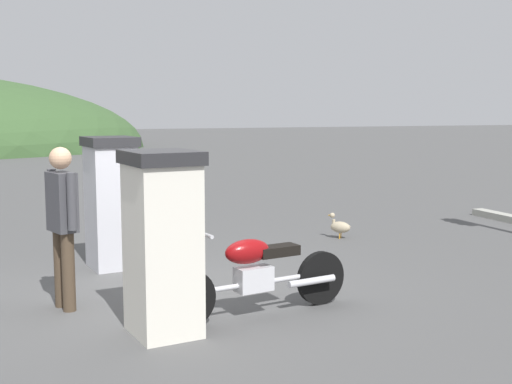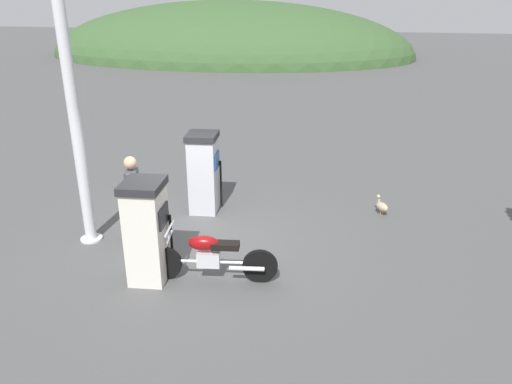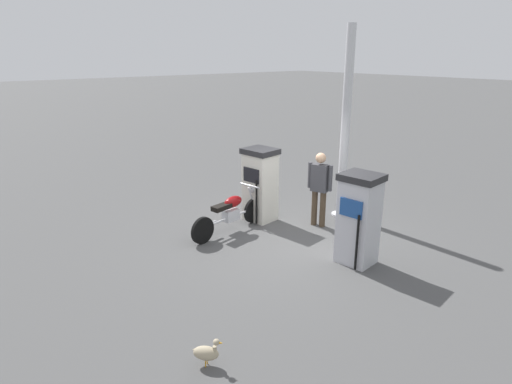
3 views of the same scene
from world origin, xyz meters
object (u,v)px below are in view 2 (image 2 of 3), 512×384
Objects in this scene: motorcycle_near_pump at (210,256)px; wandering_duck at (382,206)px; fuel_pump_far at (204,172)px; attendant_person at (133,194)px; fuel_pump_near at (147,231)px; canopy_support_pole at (77,133)px.

wandering_duck is (2.70, 3.20, -0.25)m from motorcycle_near_pump.
fuel_pump_far reaches higher than wandering_duck.
fuel_pump_far reaches higher than attendant_person.
fuel_pump_near is 0.81× the size of motorcycle_near_pump.
wandering_duck is (3.65, 3.36, -0.65)m from fuel_pump_near.
attendant_person is (-1.71, 0.95, 0.51)m from motorcycle_near_pump.
fuel_pump_far is (0.00, 2.75, 0.01)m from fuel_pump_near.
attendant_person is at bearing 124.53° from fuel_pump_near.
motorcycle_near_pump is at bearing -17.80° from canopy_support_pole.
motorcycle_near_pump is (0.95, 0.16, -0.41)m from fuel_pump_near.
motorcycle_near_pump is (0.95, -2.60, -0.41)m from fuel_pump_far.
fuel_pump_far is 1.02× the size of attendant_person.
wandering_duck is 0.09× the size of canopy_support_pole.
fuel_pump_far reaches higher than motorcycle_near_pump.
fuel_pump_far is 0.81× the size of motorcycle_near_pump.
motorcycle_near_pump is 1.25× the size of attendant_person.
fuel_pump_near is 0.39× the size of canopy_support_pole.
attendant_person is (-0.76, -1.65, 0.10)m from fuel_pump_far.
attendant_person is 1.42m from canopy_support_pole.
motorcycle_near_pump is 2.02m from attendant_person.
motorcycle_near_pump is at bearing -130.12° from wandering_duck.
canopy_support_pole is (-2.60, 0.84, 1.62)m from motorcycle_near_pump.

